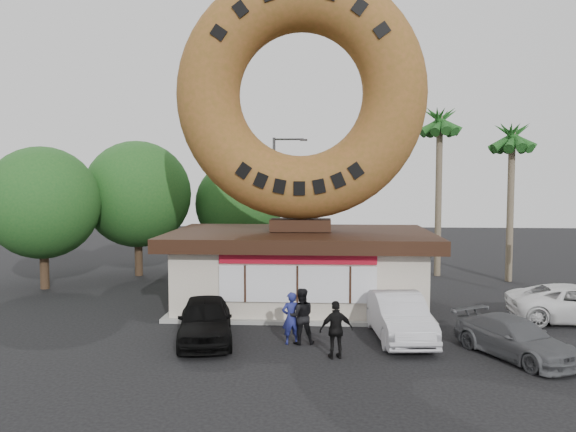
% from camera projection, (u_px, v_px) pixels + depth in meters
% --- Properties ---
extents(ground, '(90.00, 90.00, 0.00)m').
position_uv_depth(ground, '(293.00, 347.00, 18.50)').
color(ground, black).
rests_on(ground, ground).
extents(donut_shop, '(11.20, 7.20, 3.80)m').
position_uv_depth(donut_shop, '(300.00, 266.00, 24.34)').
color(donut_shop, beige).
rests_on(donut_shop, ground).
extents(giant_donut, '(10.66, 2.72, 10.66)m').
position_uv_depth(giant_donut, '(301.00, 94.00, 23.84)').
color(giant_donut, brown).
rests_on(giant_donut, donut_shop).
extents(tree_west, '(6.00, 6.00, 7.65)m').
position_uv_depth(tree_west, '(138.00, 194.00, 31.70)').
color(tree_west, '#473321').
rests_on(tree_west, ground).
extents(tree_mid, '(5.20, 5.20, 6.63)m').
position_uv_depth(tree_mid, '(239.00, 204.00, 33.40)').
color(tree_mid, '#473321').
rests_on(tree_mid, ground).
extents(tree_far, '(5.60, 5.60, 7.14)m').
position_uv_depth(tree_far, '(42.00, 203.00, 27.95)').
color(tree_far, '#473321').
rests_on(tree_far, ground).
extents(palm_near, '(2.60, 2.60, 9.75)m').
position_uv_depth(palm_near, '(440.00, 127.00, 31.41)').
color(palm_near, '#726651').
rests_on(palm_near, ground).
extents(palm_far, '(2.60, 2.60, 8.75)m').
position_uv_depth(palm_far, '(512.00, 142.00, 29.77)').
color(palm_far, '#726651').
rests_on(palm_far, ground).
extents(street_lamp, '(2.11, 0.20, 8.00)m').
position_uv_depth(street_lamp, '(276.00, 196.00, 34.23)').
color(street_lamp, '#59595E').
rests_on(street_lamp, ground).
extents(person_left, '(0.75, 0.61, 1.77)m').
position_uv_depth(person_left, '(291.00, 318.00, 18.85)').
color(person_left, navy).
rests_on(person_left, ground).
extents(person_center, '(1.02, 0.86, 1.89)m').
position_uv_depth(person_center, '(301.00, 316.00, 18.87)').
color(person_center, black).
rests_on(person_center, ground).
extents(person_right, '(1.13, 0.69, 1.80)m').
position_uv_depth(person_right, '(336.00, 330.00, 17.34)').
color(person_right, black).
rests_on(person_right, ground).
extents(car_black, '(2.57, 4.69, 1.51)m').
position_uv_depth(car_black, '(205.00, 320.00, 19.16)').
color(car_black, black).
rests_on(car_black, ground).
extents(car_silver, '(2.09, 4.88, 1.56)m').
position_uv_depth(car_silver, '(399.00, 316.00, 19.47)').
color(car_silver, silver).
rests_on(car_silver, ground).
extents(car_grey, '(3.50, 4.51, 1.22)m').
position_uv_depth(car_grey, '(514.00, 338.00, 17.47)').
color(car_grey, '#585A5D').
rests_on(car_grey, ground).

